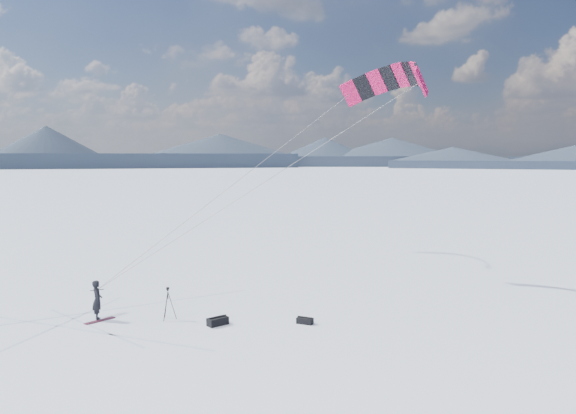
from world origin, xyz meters
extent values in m
plane|color=white|center=(0.00, 0.00, 0.00)|extent=(1800.00, 1800.00, 0.00)
cube|color=black|center=(175.02, 267.89, 2.77)|extent=(150.19, 119.71, 5.54)
cone|color=black|center=(175.02, 267.89, 5.54)|extent=(88.58, 88.58, 8.00)
cube|color=black|center=(78.56, 310.21, 2.77)|extent=(156.46, 80.45, 5.54)
cone|color=black|center=(78.56, 310.21, 5.54)|extent=(77.75, 77.75, 8.00)
cube|color=black|center=(-26.43, 318.91, 2.77)|extent=(153.20, 57.23, 5.54)
cone|color=black|center=(-26.43, 318.91, 5.54)|extent=(69.07, 69.07, 8.00)
cube|color=#ADB8D5|center=(-5.00, -4.00, 0.00)|extent=(6.00, 0.12, 0.01)
cube|color=#ADB8D5|center=(-3.30, -1.70, 0.00)|extent=(3.52, 7.29, 0.01)
cube|color=#ADB8D5|center=(-1.60, 0.60, 0.00)|extent=(6.45, 7.79, 0.01)
cube|color=#ADB8D5|center=(0.10, 2.90, 0.00)|extent=(11.66, 3.07, 0.01)
imported|color=black|center=(-3.42, 1.66, 0.00)|extent=(0.54, 0.69, 1.67)
cube|color=maroon|center=(-3.31, 1.45, 0.02)|extent=(1.19, 1.03, 0.04)
cylinder|color=black|center=(-0.36, 1.17, 0.59)|extent=(0.36, 0.05, 1.18)
cylinder|color=black|center=(-0.61, 1.33, 0.59)|extent=(0.19, 0.33, 1.18)
cylinder|color=black|center=(-0.62, 1.04, 0.59)|extent=(0.22, 0.32, 1.18)
cylinder|color=black|center=(-0.53, 1.18, 1.01)|extent=(0.03, 0.03, 0.33)
cube|color=black|center=(-0.53, 1.18, 1.23)|extent=(0.07, 0.07, 0.05)
cube|color=black|center=(-0.53, 1.18, 1.31)|extent=(0.13, 0.09, 0.09)
cylinder|color=black|center=(-0.53, 1.26, 1.31)|extent=(0.07, 0.09, 0.07)
cube|color=black|center=(1.44, -0.05, 0.16)|extent=(0.93, 0.75, 0.32)
cylinder|color=black|center=(1.44, -0.05, 0.34)|extent=(0.74, 0.45, 0.08)
cube|color=black|center=(4.94, -0.53, 0.12)|extent=(0.72, 0.63, 0.24)
cylinder|color=black|center=(4.94, -0.53, 0.26)|extent=(0.56, 0.41, 0.07)
cube|color=#CF104D|center=(11.37, 3.01, 10.32)|extent=(1.14, 0.91, 1.53)
cube|color=black|center=(11.67, 3.71, 10.63)|extent=(1.00, 0.99, 1.47)
cube|color=#CF104D|center=(11.82, 4.50, 10.86)|extent=(0.84, 1.02, 1.39)
cube|color=black|center=(11.81, 5.34, 11.00)|extent=(0.87, 1.02, 1.30)
cube|color=#CF104D|center=(11.64, 6.19, 11.05)|extent=(1.01, 1.01, 1.21)
cube|color=black|center=(11.32, 6.99, 11.00)|extent=(1.14, 0.97, 1.30)
cube|color=#CF104D|center=(10.86, 7.69, 10.86)|extent=(1.25, 0.90, 1.39)
cube|color=black|center=(10.30, 8.27, 10.63)|extent=(1.33, 0.78, 1.47)
cube|color=#CF104D|center=(9.67, 8.69, 10.32)|extent=(1.39, 0.63, 1.53)
cylinder|color=gray|center=(3.98, 2.34, 5.79)|extent=(14.80, 1.37, 9.08)
cylinder|color=gray|center=(3.13, 5.18, 5.79)|extent=(13.10, 7.05, 9.08)
cylinder|color=black|center=(-3.42, 1.66, 1.26)|extent=(0.54, 0.19, 0.03)
camera|label=1|loc=(0.00, -22.28, 6.84)|focal=35.00mm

